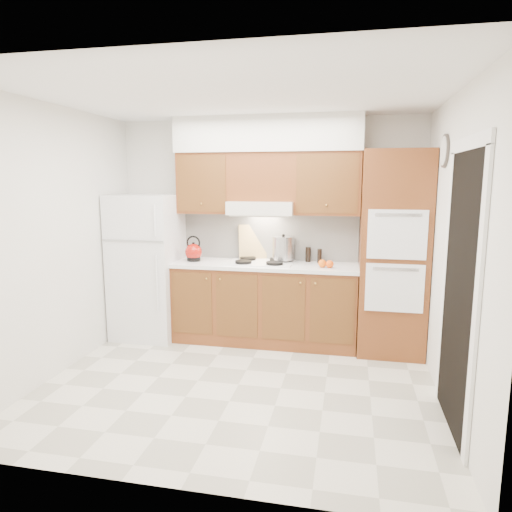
{
  "coord_description": "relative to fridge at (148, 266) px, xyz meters",
  "views": [
    {
      "loc": [
        0.97,
        -3.89,
        1.89
      ],
      "look_at": [
        0.07,
        0.45,
        1.15
      ],
      "focal_mm": 32.0,
      "sensor_mm": 36.0,
      "label": 1
    }
  ],
  "objects": [
    {
      "name": "fridge",
      "position": [
        0.0,
        0.0,
        0.0
      ],
      "size": [
        0.75,
        0.72,
        1.72
      ],
      "primitive_type": "cube",
      "color": "white",
      "rests_on": "floor"
    },
    {
      "name": "ceiling",
      "position": [
        1.41,
        -1.14,
        1.74
      ],
      "size": [
        3.6,
        3.6,
        0.0
      ],
      "primitive_type": "plane",
      "color": "white",
      "rests_on": "wall_back"
    },
    {
      "name": "wall_back",
      "position": [
        1.41,
        0.36,
        0.44
      ],
      "size": [
        3.6,
        0.02,
        2.6
      ],
      "primitive_type": "cube",
      "color": "white",
      "rests_on": "floor"
    },
    {
      "name": "backsplash",
      "position": [
        1.43,
        0.34,
        0.36
      ],
      "size": [
        2.11,
        0.03,
        0.56
      ],
      "primitive_type": "cube",
      "color": "white",
      "rests_on": "countertop"
    },
    {
      "name": "condiment_b",
      "position": [
        2.04,
        0.22,
        0.16
      ],
      "size": [
        0.07,
        0.07,
        0.16
      ],
      "primitive_type": "cylinder",
      "rotation": [
        0.0,
        0.0,
        -0.41
      ],
      "color": "black",
      "rests_on": "countertop"
    },
    {
      "name": "wall_right",
      "position": [
        3.21,
        -1.14,
        0.44
      ],
      "size": [
        0.02,
        3.0,
        2.6
      ],
      "primitive_type": "cube",
      "color": "white",
      "rests_on": "floor"
    },
    {
      "name": "condiment_a",
      "position": [
        1.71,
        0.29,
        0.18
      ],
      "size": [
        0.07,
        0.07,
        0.2
      ],
      "primitive_type": "cylinder",
      "rotation": [
        0.0,
        0.0,
        -0.34
      ],
      "color": "black",
      "rests_on": "countertop"
    },
    {
      "name": "base_cabinets",
      "position": [
        1.43,
        0.06,
        -0.41
      ],
      "size": [
        2.11,
        0.6,
        0.9
      ],
      "primitive_type": "cube",
      "color": "brown",
      "rests_on": "floor"
    },
    {
      "name": "soffit",
      "position": [
        1.43,
        0.18,
        1.54
      ],
      "size": [
        2.13,
        0.36,
        0.4
      ],
      "primitive_type": "cube",
      "color": "silver",
      "rests_on": "wall_back"
    },
    {
      "name": "orange_far",
      "position": [
        2.09,
        -0.07,
        0.12
      ],
      "size": [
        0.12,
        0.12,
        0.09
      ],
      "primitive_type": "sphere",
      "rotation": [
        0.0,
        0.0,
        0.38
      ],
      "color": "#FC510D",
      "rests_on": "countertop"
    },
    {
      "name": "doorway",
      "position": [
        3.19,
        -1.49,
        0.19
      ],
      "size": [
        0.02,
        0.9,
        2.1
      ],
      "primitive_type": "cube",
      "color": "black",
      "rests_on": "floor"
    },
    {
      "name": "upper_cab_left",
      "position": [
        0.69,
        0.19,
        0.99
      ],
      "size": [
        0.63,
        0.33,
        0.7
      ],
      "primitive_type": "cube",
      "color": "brown",
      "rests_on": "wall_back"
    },
    {
      "name": "cutting_board",
      "position": [
        1.23,
        0.31,
        0.28
      ],
      "size": [
        0.35,
        0.22,
        0.44
      ],
      "primitive_type": "cube",
      "rotation": [
        -0.21,
        0.0,
        0.35
      ],
      "color": "tan",
      "rests_on": "countertop"
    },
    {
      "name": "upper_cab_over_hood",
      "position": [
        1.38,
        0.19,
        1.06
      ],
      "size": [
        0.75,
        0.33,
        0.55
      ],
      "primitive_type": "cube",
      "color": "brown",
      "rests_on": "range_hood"
    },
    {
      "name": "cooktop",
      "position": [
        1.38,
        0.07,
        0.09
      ],
      "size": [
        0.74,
        0.5,
        0.01
      ],
      "primitive_type": "cube",
      "color": "white",
      "rests_on": "countertop"
    },
    {
      "name": "wall_clock",
      "position": [
        3.19,
        -0.59,
        1.29
      ],
      "size": [
        0.02,
        0.3,
        0.3
      ],
      "primitive_type": "cylinder",
      "rotation": [
        0.0,
        1.57,
        0.0
      ],
      "color": "#3F3833",
      "rests_on": "wall_right"
    },
    {
      "name": "oven_cabinet",
      "position": [
        2.85,
        0.03,
        0.24
      ],
      "size": [
        0.7,
        0.65,
        2.2
      ],
      "primitive_type": "cube",
      "color": "brown",
      "rests_on": "floor"
    },
    {
      "name": "range_hood",
      "position": [
        1.38,
        0.13,
        0.71
      ],
      "size": [
        0.75,
        0.45,
        0.15
      ],
      "primitive_type": "cube",
      "color": "silver",
      "rests_on": "wall_back"
    },
    {
      "name": "stock_pot",
      "position": [
        1.62,
        0.19,
        0.24
      ],
      "size": [
        0.3,
        0.3,
        0.26
      ],
      "primitive_type": "cylinder",
      "rotation": [
        0.0,
        0.0,
        0.22
      ],
      "color": "#ACACB0",
      "rests_on": "cooktop"
    },
    {
      "name": "countertop",
      "position": [
        1.43,
        0.05,
        0.06
      ],
      "size": [
        2.13,
        0.62,
        0.04
      ],
      "primitive_type": "cube",
      "color": "white",
      "rests_on": "base_cabinets"
    },
    {
      "name": "floor",
      "position": [
        1.41,
        -1.14,
        -0.86
      ],
      "size": [
        3.6,
        3.6,
        0.0
      ],
      "primitive_type": "plane",
      "color": "beige",
      "rests_on": "ground"
    },
    {
      "name": "kettle",
      "position": [
        0.58,
        0.03,
        0.19
      ],
      "size": [
        0.24,
        0.24,
        0.2
      ],
      "primitive_type": "sphere",
      "rotation": [
        0.0,
        0.0,
        -0.26
      ],
      "color": "#99120B",
      "rests_on": "countertop"
    },
    {
      "name": "orange_near",
      "position": [
        2.18,
        -0.07,
        0.12
      ],
      "size": [
        0.11,
        0.11,
        0.09
      ],
      "primitive_type": "sphere",
      "rotation": [
        0.0,
        0.0,
        0.44
      ],
      "color": "#F3560C",
      "rests_on": "countertop"
    },
    {
      "name": "wall_left",
      "position": [
        -0.4,
        -1.14,
        0.44
      ],
      "size": [
        0.02,
        3.0,
        2.6
      ],
      "primitive_type": "cube",
      "color": "white",
      "rests_on": "floor"
    },
    {
      "name": "upper_cab_right",
      "position": [
        2.12,
        0.19,
        0.99
      ],
      "size": [
        0.73,
        0.33,
        0.7
      ],
      "primitive_type": "cube",
      "color": "brown",
      "rests_on": "wall_back"
    },
    {
      "name": "condiment_c",
      "position": [
        1.91,
        0.26,
        0.17
      ],
      "size": [
        0.08,
        0.08,
        0.18
      ],
      "primitive_type": "cylinder",
      "rotation": [
        0.0,
        0.0,
        0.35
      ],
      "color": "black",
      "rests_on": "countertop"
    }
  ]
}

